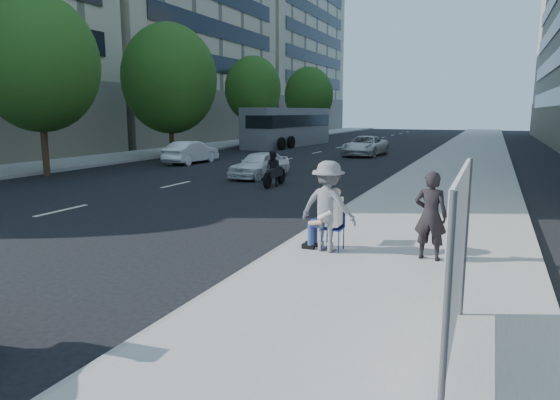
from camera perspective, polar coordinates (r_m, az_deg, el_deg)
The scene contains 17 objects.
ground at distance 10.99m, azimuth -7.65°, elevation -5.68°, with size 160.00×160.00×0.00m, color black.
near_sidewalk at distance 29.26m, azimuth 20.16°, elevation 3.76°, with size 5.00×120.00×0.15m, color gray.
far_sidewalk at distance 36.69m, azimuth -14.31°, elevation 5.22°, with size 4.50×120.00×0.15m, color gray.
far_bldg_north at distance 80.19m, azimuth -3.58°, elevation 17.93°, with size 22.00×28.00×28.00m, color #C3B792.
tree_far_b at distance 25.75m, azimuth -25.92°, elevation 13.89°, with size 5.40×5.40×8.24m.
tree_far_c at distance 33.23m, azimuth -12.52°, elevation 13.36°, with size 6.00×6.00×8.47m.
tree_far_d at distance 43.56m, azimuth -3.11°, elevation 12.56°, with size 4.80×4.80×7.65m.
tree_far_e at distance 56.45m, azimuth 3.30°, elevation 11.87°, with size 5.40×5.40×7.89m.
seated_protester at distance 10.27m, azimuth 5.56°, elevation -1.73°, with size 0.83×1.12×1.31m.
jogger at distance 10.13m, azimuth 5.51°, elevation -0.73°, with size 1.19×0.69×1.85m, color slate.
pedestrian_woman at distance 9.94m, azimuth 16.84°, elevation -1.72°, with size 0.63×0.41×1.72m, color black.
protest_banner at distance 5.80m, azimuth 19.56°, elevation -6.15°, with size 0.08×3.06×2.20m.
white_sedan_near at distance 22.73m, azimuth -2.35°, elevation 4.08°, with size 1.43×3.56×1.21m, color white.
white_sedan_mid at distance 29.62m, azimuth -10.12°, elevation 5.40°, with size 1.36×3.91×1.29m, color white.
white_sedan_far at distance 34.81m, azimuth 9.73°, elevation 6.12°, with size 2.23×4.83×1.34m, color silver.
motorcycle at distance 20.07m, azimuth -0.70°, elevation 3.39°, with size 0.72×2.04×1.42m.
bus at distance 44.02m, azimuth 0.99°, elevation 8.31°, with size 3.70×12.26×3.30m.
Camera 1 is at (5.45, -9.08, 2.96)m, focal length 32.00 mm.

